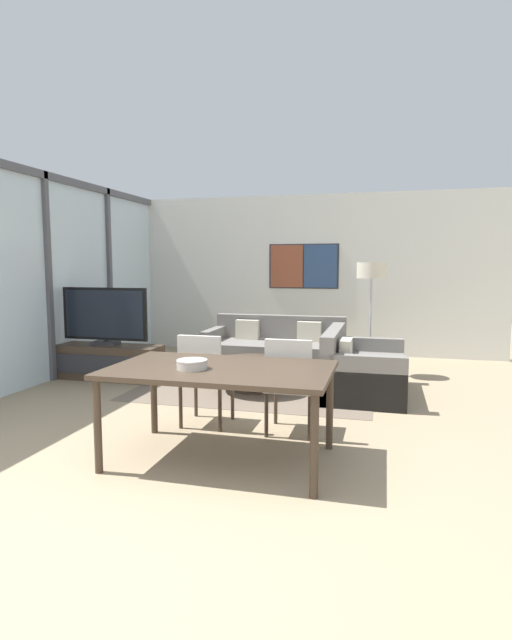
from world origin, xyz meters
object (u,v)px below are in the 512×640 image
(dining_table, at_px, (221,375))
(fruit_bowl, at_px, (192,364))
(sofa_main, at_px, (276,351))
(floor_lamp, at_px, (372,277))
(television, at_px, (105,316))
(sofa_side, at_px, (359,372))
(dining_chair_left, at_px, (204,374))
(coffee_table, at_px, (253,368))
(dining_chair_centre, at_px, (291,380))
(tv_console, at_px, (106,362))

(dining_table, relative_size, fruit_bowl, 7.22)
(sofa_main, height_order, floor_lamp, floor_lamp)
(television, bearing_deg, floor_lamp, 17.88)
(sofa_main, relative_size, fruit_bowl, 8.38)
(sofa_side, xyz_separation_m, dining_table, (-0.96, -2.42, 0.43))
(dining_table, relative_size, dining_chair_left, 1.93)
(sofa_main, relative_size, sofa_side, 1.36)
(coffee_table, distance_m, dining_chair_left, 1.49)
(floor_lamp, bearing_deg, fruit_bowl, -109.04)
(coffee_table, distance_m, dining_table, 2.30)
(television, relative_size, sofa_main, 0.62)
(coffee_table, height_order, floor_lamp, floor_lamp)
(television, xyz_separation_m, sofa_side, (3.44, 0.05, -0.61))
(dining_chair_left, relative_size, fruit_bowl, 3.74)
(sofa_main, xyz_separation_m, dining_chair_centre, (0.76, -2.86, 0.25))
(fruit_bowl, bearing_deg, sofa_main, 92.15)
(dining_table, bearing_deg, sofa_side, 68.30)
(tv_console, height_order, television, television)
(tv_console, xyz_separation_m, sofa_side, (3.44, 0.05, 0.03))
(sofa_side, bearing_deg, dining_chair_left, 139.77)
(sofa_side, xyz_separation_m, dining_chair_left, (-1.39, -1.65, 0.25))
(coffee_table, xyz_separation_m, floor_lamp, (1.39, 1.27, 1.12))
(television, height_order, sofa_side, television)
(sofa_side, bearing_deg, sofa_main, 47.46)
(fruit_bowl, relative_size, floor_lamp, 0.15)
(fruit_bowl, bearing_deg, coffee_table, 93.39)
(sofa_side, height_order, fruit_bowl, fruit_bowl)
(dining_chair_left, bearing_deg, dining_table, -60.91)
(sofa_main, xyz_separation_m, dining_table, (0.33, -3.60, 0.43))
(coffee_table, height_order, dining_chair_centre, dining_chair_centre)
(sofa_main, height_order, coffee_table, sofa_main)
(television, relative_size, floor_lamp, 0.79)
(sofa_main, xyz_separation_m, floor_lamp, (1.39, -0.10, 1.14))
(sofa_side, xyz_separation_m, dining_chair_centre, (-0.53, -1.68, 0.25))
(dining_table, xyz_separation_m, fruit_bowl, (-0.19, -0.12, 0.11))
(tv_console, height_order, sofa_main, sofa_main)
(floor_lamp, bearing_deg, sofa_side, -95.09)
(television, xyz_separation_m, dining_chair_centre, (2.91, -1.62, -0.35))
(sofa_main, bearing_deg, dining_table, -84.74)
(tv_console, relative_size, sofa_side, 1.05)
(dining_table, relative_size, floor_lamp, 1.10)
(television, relative_size, coffee_table, 1.21)
(sofa_main, bearing_deg, fruit_bowl, -87.85)
(television, bearing_deg, dining_table, -43.68)
(sofa_main, distance_m, sofa_side, 1.76)
(dining_table, bearing_deg, coffee_table, 98.45)
(tv_console, xyz_separation_m, floor_lamp, (3.54, 1.14, 1.17))
(tv_console, height_order, dining_chair_left, dining_chair_left)
(fruit_bowl, bearing_deg, dining_table, 32.06)
(fruit_bowl, distance_m, floor_lamp, 3.88)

